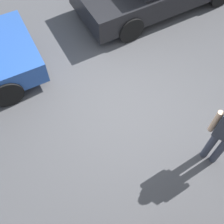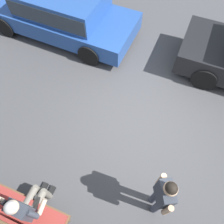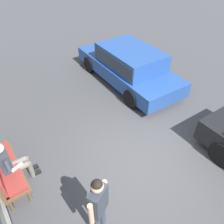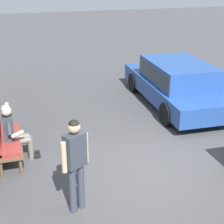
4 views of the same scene
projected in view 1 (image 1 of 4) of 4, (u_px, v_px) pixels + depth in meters
The scene contains 1 object.
ground_plane at pixel (123, 108), 5.87m from camera, with size 60.00×60.00×0.00m, color #424244.
Camera 1 is at (1.76, 2.60, 4.96)m, focal length 45.00 mm.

